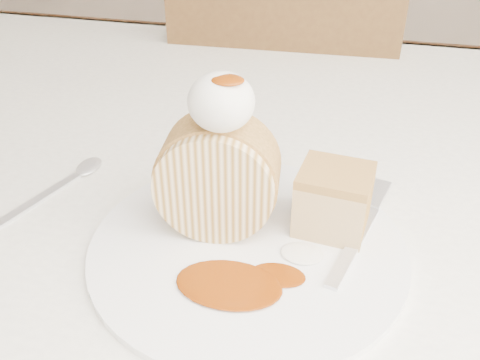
# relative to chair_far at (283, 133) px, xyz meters

# --- Properties ---
(table) EXTENTS (1.40, 0.90, 0.75)m
(table) POSITION_rel_chair_far_xyz_m (0.05, -0.47, 0.14)
(table) COLOR white
(table) RESTS_ON ground
(chair_far) EXTENTS (0.44, 0.44, 0.90)m
(chair_far) POSITION_rel_chair_far_xyz_m (0.00, 0.00, 0.00)
(chair_far) COLOR brown
(chair_far) RESTS_ON ground
(plate) EXTENTS (0.33, 0.33, 0.01)m
(plate) POSITION_rel_chair_far_xyz_m (0.07, -0.68, 0.24)
(plate) COLOR white
(plate) RESTS_ON table
(roulade_slice) EXTENTS (0.12, 0.07, 0.11)m
(roulade_slice) POSITION_rel_chair_far_xyz_m (0.04, -0.65, 0.30)
(roulade_slice) COLOR beige
(roulade_slice) RESTS_ON plate
(cake_chunk) EXTENTS (0.07, 0.07, 0.06)m
(cake_chunk) POSITION_rel_chair_far_xyz_m (0.14, -0.63, 0.27)
(cake_chunk) COLOR #BA8346
(cake_chunk) RESTS_ON plate
(whipped_cream) EXTENTS (0.06, 0.06, 0.05)m
(whipped_cream) POSITION_rel_chair_far_xyz_m (0.04, -0.66, 0.38)
(whipped_cream) COLOR white
(whipped_cream) RESTS_ON roulade_slice
(caramel_drizzle) EXTENTS (0.03, 0.02, 0.01)m
(caramel_drizzle) POSITION_rel_chair_far_xyz_m (0.05, -0.67, 0.41)
(caramel_drizzle) COLOR #702B04
(caramel_drizzle) RESTS_ON whipped_cream
(caramel_pool) EXTENTS (0.10, 0.07, 0.00)m
(caramel_pool) POSITION_rel_chair_far_xyz_m (0.07, -0.74, 0.24)
(caramel_pool) COLOR #702B04
(caramel_pool) RESTS_ON plate
(fork) EXTENTS (0.07, 0.18, 0.00)m
(fork) POSITION_rel_chair_far_xyz_m (0.17, -0.66, 0.24)
(fork) COLOR silver
(fork) RESTS_ON plate
(spoon) EXTENTS (0.07, 0.15, 0.00)m
(spoon) POSITION_rel_chair_far_xyz_m (-0.17, -0.66, 0.24)
(spoon) COLOR silver
(spoon) RESTS_ON table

